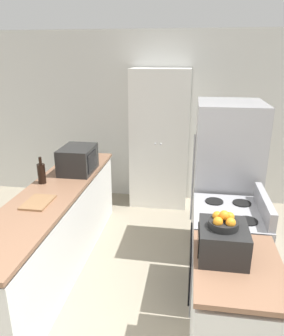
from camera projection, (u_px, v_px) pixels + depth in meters
wall_back at (158, 119)px, 5.10m from camera, size 7.00×0.06×2.60m
counter_left at (55, 231)px, 3.54m from camera, size 0.60×2.83×0.91m
counter_right at (232, 320)px, 2.35m from camera, size 0.60×0.83×0.91m
pantry_cabinet at (160, 140)px, 4.92m from camera, size 0.86×0.48×2.07m
stove at (226, 254)px, 3.09m from camera, size 0.66×0.74×1.07m
refrigerator at (225, 181)px, 3.70m from camera, size 0.72×0.79×1.78m
microwave at (78, 160)px, 3.89m from camera, size 0.37×0.50×0.31m
wine_bottle at (41, 173)px, 3.55m from camera, size 0.08×0.08×0.30m
toaster_oven at (223, 241)px, 2.26m from camera, size 0.34×0.37×0.23m
fruit_bowl at (224, 222)px, 2.20m from camera, size 0.20×0.20×0.13m
cutting_board at (38, 202)px, 3.10m from camera, size 0.23×0.34×0.02m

